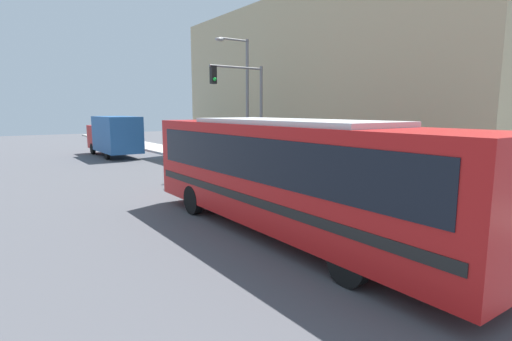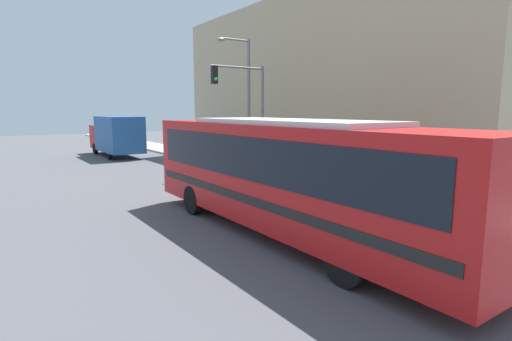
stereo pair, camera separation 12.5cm
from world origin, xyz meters
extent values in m
plane|color=#515156|center=(0.00, 0.00, 0.00)|extent=(120.00, 120.00, 0.00)
cube|color=#B7B2A8|center=(6.01, 20.00, 0.08)|extent=(3.02, 70.00, 0.15)
cube|color=tan|center=(10.52, 13.30, 5.22)|extent=(6.00, 24.59, 10.45)
cube|color=red|center=(-0.65, 2.87, 1.84)|extent=(2.59, 12.20, 2.81)
cube|color=black|center=(-0.65, 2.87, 2.34)|extent=(2.63, 11.23, 1.17)
cube|color=black|center=(-0.65, 2.87, 1.22)|extent=(2.63, 11.72, 0.24)
cube|color=silver|center=(-0.65, 2.87, 3.29)|extent=(2.37, 6.72, 0.16)
cylinder|color=black|center=(0.47, 6.65, 0.51)|extent=(0.28, 1.01, 1.01)
cylinder|color=black|center=(-1.80, 6.65, 0.51)|extent=(0.28, 1.01, 1.01)
cylinder|color=black|center=(0.50, -0.48, 0.51)|extent=(0.28, 1.01, 1.01)
cylinder|color=black|center=(-1.77, -0.49, 0.51)|extent=(0.28, 1.01, 1.01)
cube|color=#265999|center=(0.99, 25.42, 1.79)|extent=(2.42, 5.36, 2.69)
cube|color=#B21919|center=(0.99, 29.14, 1.40)|extent=(2.30, 2.08, 1.90)
cylinder|color=black|center=(-0.07, 28.77, 0.45)|extent=(0.25, 0.90, 0.90)
cylinder|color=black|center=(-0.07, 24.42, 0.45)|extent=(0.25, 0.90, 0.90)
cylinder|color=#999999|center=(5.10, 2.87, 0.45)|extent=(0.24, 0.24, 0.59)
sphere|color=#999999|center=(5.10, 2.87, 0.82)|extent=(0.23, 0.23, 0.23)
cylinder|color=#999999|center=(5.10, 2.74, 0.48)|extent=(0.11, 0.14, 0.11)
cylinder|color=slate|center=(5.25, 12.36, 3.07)|extent=(0.16, 0.16, 5.84)
cylinder|color=slate|center=(3.65, 12.36, 5.85)|extent=(3.20, 0.11, 0.11)
cube|color=black|center=(2.25, 12.36, 5.40)|extent=(0.30, 0.24, 0.90)
sphere|color=#19D83F|center=(2.25, 12.22, 5.17)|extent=(0.18, 0.18, 0.18)
cylinder|color=slate|center=(5.10, 8.55, 0.68)|extent=(0.06, 0.06, 1.06)
cylinder|color=#4C4C51|center=(5.10, 8.55, 1.32)|extent=(0.14, 0.14, 0.22)
cylinder|color=slate|center=(5.35, 13.88, 3.89)|extent=(0.18, 0.18, 7.48)
cylinder|color=slate|center=(4.43, 13.88, 7.54)|extent=(1.83, 0.11, 0.11)
ellipsoid|color=gray|center=(3.52, 13.88, 7.46)|extent=(0.56, 0.28, 0.20)
cylinder|color=#47382D|center=(6.75, 7.39, 0.59)|extent=(0.28, 0.28, 0.87)
cylinder|color=black|center=(6.75, 7.39, 1.39)|extent=(0.34, 0.34, 0.73)
sphere|color=tan|center=(6.75, 7.39, 1.87)|extent=(0.24, 0.24, 0.24)
camera|label=1|loc=(-7.86, -5.84, 3.64)|focal=28.00mm
camera|label=2|loc=(-7.76, -5.91, 3.64)|focal=28.00mm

